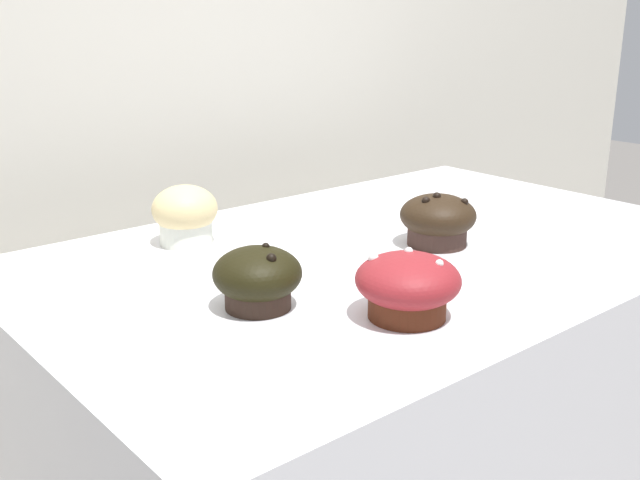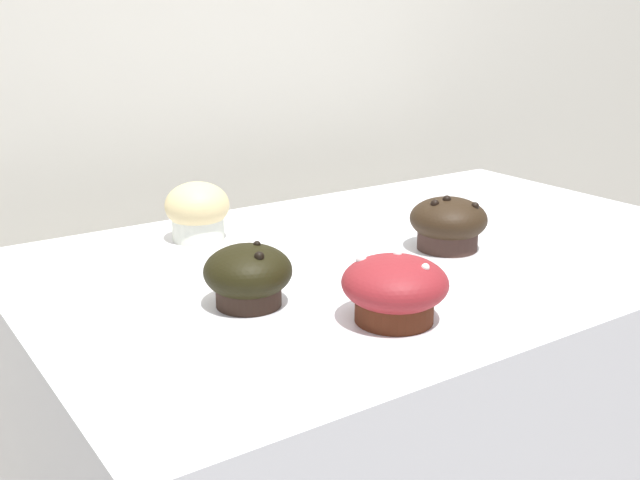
% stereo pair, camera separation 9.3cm
% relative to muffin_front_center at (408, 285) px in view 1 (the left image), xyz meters
% --- Properties ---
extents(wall_back, '(3.20, 0.10, 1.80)m').
position_rel_muffin_front_center_xyz_m(wall_back, '(0.15, 0.79, -0.04)').
color(wall_back, beige).
rests_on(wall_back, ground).
extents(muffin_front_center, '(0.11, 0.11, 0.07)m').
position_rel_muffin_front_center_xyz_m(muffin_front_center, '(0.00, 0.00, 0.00)').
color(muffin_front_center, '#4D2111').
rests_on(muffin_front_center, display_counter).
extents(muffin_back_left, '(0.10, 0.10, 0.07)m').
position_rel_muffin_front_center_xyz_m(muffin_back_left, '(-0.11, 0.13, -0.00)').
color(muffin_back_left, '#2F2018').
rests_on(muffin_back_left, display_counter).
extents(muffin_back_right, '(0.09, 0.09, 0.08)m').
position_rel_muffin_front_center_xyz_m(muffin_back_right, '(-0.05, 0.39, 0.01)').
color(muffin_back_right, silver).
rests_on(muffin_back_right, display_counter).
extents(muffin_front_left, '(0.11, 0.11, 0.08)m').
position_rel_muffin_front_center_xyz_m(muffin_front_left, '(0.22, 0.15, -0.00)').
color(muffin_front_left, '#3B2720').
rests_on(muffin_front_left, display_counter).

